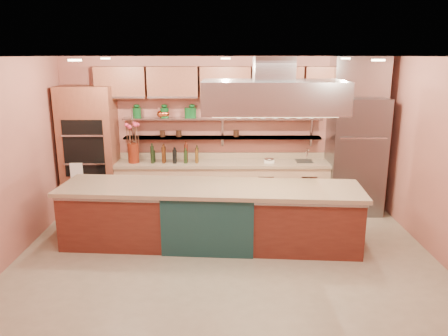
{
  "coord_description": "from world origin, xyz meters",
  "views": [
    {
      "loc": [
        -0.04,
        -5.53,
        2.83
      ],
      "look_at": [
        -0.02,
        1.0,
        1.13
      ],
      "focal_mm": 35.0,
      "sensor_mm": 36.0,
      "label": 1
    }
  ],
  "objects_px": {
    "refrigerator": "(355,156)",
    "flower_vase": "(133,153)",
    "green_canister": "(189,113)",
    "island": "(210,215)",
    "copper_kettle": "(161,114)",
    "kitchen_scale": "(269,160)"
  },
  "relations": [
    {
      "from": "refrigerator",
      "to": "flower_vase",
      "type": "height_order",
      "value": "refrigerator"
    },
    {
      "from": "green_canister",
      "to": "refrigerator",
      "type": "bearing_deg",
      "value": -4.37
    },
    {
      "from": "refrigerator",
      "to": "island",
      "type": "bearing_deg",
      "value": -150.99
    },
    {
      "from": "island",
      "to": "copper_kettle",
      "type": "bearing_deg",
      "value": 123.27
    },
    {
      "from": "island",
      "to": "flower_vase",
      "type": "bearing_deg",
      "value": 138.77
    },
    {
      "from": "island",
      "to": "green_canister",
      "type": "distance_m",
      "value": 2.18
    },
    {
      "from": "flower_vase",
      "to": "island",
      "type": "bearing_deg",
      "value": -45.4
    },
    {
      "from": "flower_vase",
      "to": "refrigerator",
      "type": "bearing_deg",
      "value": -0.14
    },
    {
      "from": "copper_kettle",
      "to": "flower_vase",
      "type": "bearing_deg",
      "value": -156.12
    },
    {
      "from": "green_canister",
      "to": "flower_vase",
      "type": "bearing_deg",
      "value": -167.51
    },
    {
      "from": "refrigerator",
      "to": "copper_kettle",
      "type": "distance_m",
      "value": 3.59
    },
    {
      "from": "island",
      "to": "green_canister",
      "type": "xyz_separation_m",
      "value": [
        -0.43,
        1.66,
        1.35
      ]
    },
    {
      "from": "flower_vase",
      "to": "kitchen_scale",
      "type": "relative_size",
      "value": 1.99
    },
    {
      "from": "refrigerator",
      "to": "green_canister",
      "type": "xyz_separation_m",
      "value": [
        -3.01,
        0.23,
        0.76
      ]
    },
    {
      "from": "flower_vase",
      "to": "kitchen_scale",
      "type": "distance_m",
      "value": 2.45
    },
    {
      "from": "flower_vase",
      "to": "copper_kettle",
      "type": "distance_m",
      "value": 0.87
    },
    {
      "from": "kitchen_scale",
      "to": "green_canister",
      "type": "distance_m",
      "value": 1.69
    },
    {
      "from": "refrigerator",
      "to": "kitchen_scale",
      "type": "xyz_separation_m",
      "value": [
        -1.56,
        0.01,
        -0.07
      ]
    },
    {
      "from": "flower_vase",
      "to": "green_canister",
      "type": "bearing_deg",
      "value": 12.49
    },
    {
      "from": "flower_vase",
      "to": "copper_kettle",
      "type": "xyz_separation_m",
      "value": [
        0.5,
        0.22,
        0.68
      ]
    },
    {
      "from": "kitchen_scale",
      "to": "copper_kettle",
      "type": "distance_m",
      "value": 2.12
    },
    {
      "from": "refrigerator",
      "to": "copper_kettle",
      "type": "height_order",
      "value": "refrigerator"
    }
  ]
}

